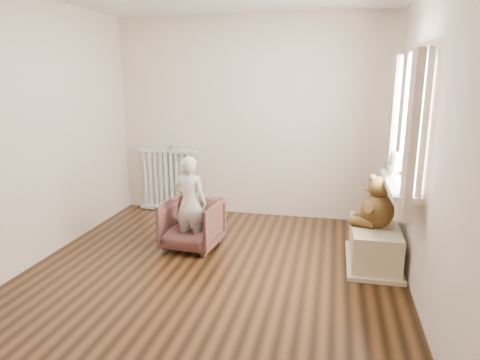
% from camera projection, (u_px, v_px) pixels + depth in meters
% --- Properties ---
extents(floor, '(3.60, 3.60, 0.01)m').
position_uv_depth(floor, '(215.00, 269.00, 4.19)').
color(floor, black).
rests_on(floor, ground).
extents(back_wall, '(3.60, 0.02, 2.60)m').
position_uv_depth(back_wall, '(251.00, 118.00, 5.59)').
color(back_wall, '#EEE6CC').
rests_on(back_wall, ground).
extents(front_wall, '(3.60, 0.02, 2.60)m').
position_uv_depth(front_wall, '(115.00, 186.00, 2.17)').
color(front_wall, '#EEE6CC').
rests_on(front_wall, ground).
extents(left_wall, '(0.02, 3.60, 2.60)m').
position_uv_depth(left_wall, '(40.00, 132.00, 4.26)').
color(left_wall, '#EEE6CC').
rests_on(left_wall, ground).
extents(right_wall, '(0.02, 3.60, 2.60)m').
position_uv_depth(right_wall, '(424.00, 144.00, 3.50)').
color(right_wall, '#EEE6CC').
rests_on(right_wall, ground).
extents(window, '(0.03, 0.90, 1.10)m').
position_uv_depth(window, '(415.00, 122.00, 3.76)').
color(window, white).
rests_on(window, right_wall).
extents(window_sill, '(0.22, 1.10, 0.06)m').
position_uv_depth(window_sill, '(398.00, 185.00, 3.91)').
color(window_sill, silver).
rests_on(window_sill, right_wall).
extents(curtain_left, '(0.06, 0.26, 1.30)m').
position_uv_depth(curtain_left, '(411.00, 137.00, 3.25)').
color(curtain_left, '#C5AE97').
rests_on(curtain_left, right_wall).
extents(curtain_right, '(0.06, 0.26, 1.30)m').
position_uv_depth(curtain_right, '(393.00, 122.00, 4.33)').
color(curtain_right, '#C5AE97').
rests_on(curtain_right, right_wall).
extents(radiator, '(0.82, 0.16, 0.87)m').
position_uv_depth(radiator, '(169.00, 183.00, 5.93)').
color(radiator, silver).
rests_on(radiator, floor).
extents(paper_doll, '(0.16, 0.01, 0.26)m').
position_uv_depth(paper_doll, '(160.00, 140.00, 5.81)').
color(paper_doll, beige).
rests_on(paper_doll, radiator).
extents(tin_a, '(0.09, 0.09, 0.06)m').
position_uv_depth(tin_a, '(172.00, 148.00, 5.79)').
color(tin_a, '#A59E8C').
rests_on(tin_a, radiator).
extents(toy_vanity, '(0.30, 0.22, 0.48)m').
position_uv_depth(toy_vanity, '(195.00, 194.00, 5.85)').
color(toy_vanity, silver).
rests_on(toy_vanity, floor).
extents(armchair, '(0.63, 0.65, 0.54)m').
position_uv_depth(armchair, '(192.00, 224.00, 4.65)').
color(armchair, '#502B26').
rests_on(armchair, floor).
extents(child, '(0.39, 0.28, 1.02)m').
position_uv_depth(child, '(190.00, 203.00, 4.54)').
color(child, silver).
rests_on(child, armchair).
extents(toy_bench, '(0.45, 0.85, 0.40)m').
position_uv_depth(toy_bench, '(374.00, 245.00, 4.27)').
color(toy_bench, beige).
rests_on(toy_bench, floor).
extents(teddy_bear, '(0.48, 0.41, 0.51)m').
position_uv_depth(teddy_bear, '(378.00, 200.00, 4.14)').
color(teddy_bear, '#3C2610').
rests_on(teddy_bear, toy_bench).
extents(plush_cat, '(0.22, 0.31, 0.24)m').
position_uv_depth(plush_cat, '(394.00, 164.00, 4.19)').
color(plush_cat, gray).
rests_on(plush_cat, window_sill).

